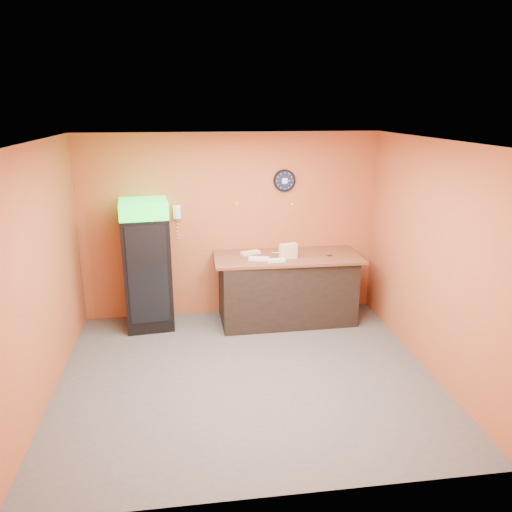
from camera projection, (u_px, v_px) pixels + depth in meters
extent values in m
plane|color=#47474C|center=(247.00, 375.00, 6.10)|extent=(4.50, 4.50, 0.00)
cube|color=#B25232|center=(230.00, 226.00, 7.59)|extent=(4.50, 0.02, 2.80)
cube|color=#B25232|center=(40.00, 275.00, 5.40)|extent=(0.02, 4.00, 2.80)
cube|color=#B25232|center=(431.00, 258.00, 5.99)|extent=(0.02, 4.00, 2.80)
cube|color=white|center=(245.00, 141.00, 5.29)|extent=(4.50, 4.00, 0.02)
cube|color=black|center=(147.00, 273.00, 7.26)|extent=(0.73, 0.73, 1.66)
cube|color=#1BEB37|center=(143.00, 209.00, 6.99)|extent=(0.73, 0.73, 0.24)
cube|color=black|center=(143.00, 275.00, 6.92)|extent=(0.55, 0.08, 1.42)
cube|color=black|center=(287.00, 289.00, 7.54)|extent=(2.00, 0.93, 0.99)
cylinder|color=black|center=(284.00, 180.00, 7.48)|extent=(0.33, 0.05, 0.33)
cylinder|color=#0F1433|center=(285.00, 181.00, 7.46)|extent=(0.29, 0.01, 0.29)
cube|color=white|center=(285.00, 181.00, 7.45)|extent=(0.08, 0.00, 0.08)
cube|color=white|center=(177.00, 212.00, 7.38)|extent=(0.11, 0.06, 0.20)
cube|color=white|center=(177.00, 213.00, 7.33)|extent=(0.05, 0.04, 0.17)
cube|color=brown|center=(287.00, 257.00, 7.39)|extent=(2.18, 0.98, 0.04)
cube|color=beige|center=(288.00, 257.00, 7.24)|extent=(0.27, 0.15, 0.06)
cube|color=beige|center=(288.00, 253.00, 7.23)|extent=(0.27, 0.15, 0.06)
cube|color=beige|center=(288.00, 249.00, 7.21)|extent=(0.27, 0.15, 0.06)
cube|color=beige|center=(288.00, 246.00, 7.19)|extent=(0.27, 0.15, 0.06)
cube|color=silver|center=(259.00, 259.00, 7.16)|extent=(0.31, 0.18, 0.04)
cube|color=silver|center=(276.00, 260.00, 7.09)|extent=(0.27, 0.13, 0.04)
cube|color=silver|center=(250.00, 253.00, 7.45)|extent=(0.31, 0.22, 0.04)
cylinder|color=silver|center=(283.00, 251.00, 7.48)|extent=(0.07, 0.07, 0.07)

